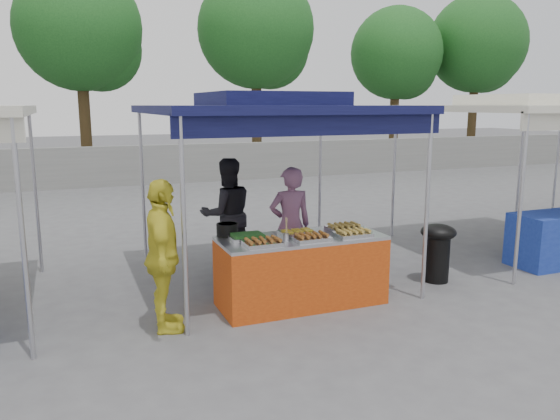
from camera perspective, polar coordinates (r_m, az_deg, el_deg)
name	(u,v)px	position (r m, az deg, el deg)	size (l,w,h in m)	color
ground_plane	(298,301)	(6.91, 1.87, -9.47)	(80.00, 80.00, 0.00)	#555557
back_wall	(154,165)	(17.22, -12.98, 4.64)	(40.00, 0.25, 1.20)	slate
main_canopy	(270,108)	(7.37, -1.08, 10.64)	(3.20, 3.20, 2.57)	#B2B1B8
neighbor_stall_right	(543,156)	(9.67, 25.80, 5.06)	(3.20, 3.20, 2.57)	#B2B1B8
tree_1	(84,34)	(19.20, -19.79, 16.93)	(3.92, 3.92, 6.75)	#3D2D17
tree_2	(259,35)	(20.33, -2.17, 17.79)	(4.11, 4.11, 7.06)	#3D2D17
tree_3	(399,58)	(23.17, 12.30, 15.30)	(3.66, 3.63, 6.24)	#3D2D17
tree_4	(479,48)	(25.23, 20.05, 15.62)	(4.03, 4.03, 6.93)	#3D2D17
vendor_table	(301,270)	(6.68, 2.24, -6.33)	(2.00, 0.80, 0.85)	#B73F10
food_tray_fl	(263,243)	(6.13, -1.82, -3.45)	(0.42, 0.30, 0.07)	silver
food_tray_fm	(311,238)	(6.37, 3.25, -2.92)	(0.42, 0.30, 0.07)	silver
food_tray_fr	(353,234)	(6.62, 7.61, -2.46)	(0.42, 0.30, 0.07)	silver
food_tray_bl	(248,237)	(6.41, -3.41, -2.84)	(0.42, 0.30, 0.07)	silver
food_tray_bm	(297,232)	(6.63, 1.81, -2.35)	(0.42, 0.30, 0.07)	silver
food_tray_br	(344,228)	(6.92, 6.71, -1.85)	(0.42, 0.30, 0.07)	silver
cooking_pot	(227,230)	(6.61, -5.53, -2.06)	(0.26, 0.26, 0.15)	black
skewer_cup	(286,237)	(6.33, 0.63, -2.88)	(0.07, 0.07, 0.09)	#B2B1B8
wok_burner	(438,247)	(7.81, 16.14, -3.78)	(0.48, 0.48, 0.81)	black
crate_left	(255,279)	(7.23, -2.66, -7.25)	(0.51, 0.36, 0.31)	#12259A
crate_right	(302,272)	(7.52, 2.32, -6.48)	(0.53, 0.37, 0.32)	#12259A
crate_stacked	(302,250)	(7.43, 2.34, -4.16)	(0.52, 0.37, 0.31)	#12259A
vendor_woman	(290,225)	(7.40, 1.08, -1.62)	(0.58, 0.38, 1.60)	#825273
helper_man	(227,214)	(8.03, -5.53, -0.46)	(0.80, 0.63, 1.65)	black
customer_person	(163,256)	(5.93, -12.14, -4.76)	(0.97, 0.40, 1.65)	gold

